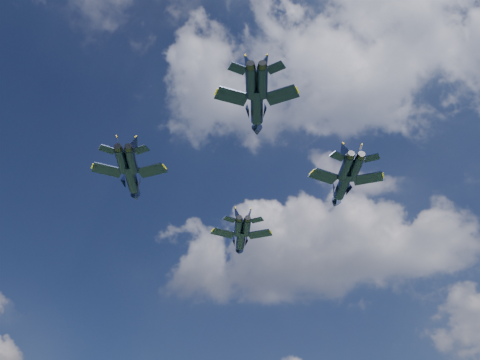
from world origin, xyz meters
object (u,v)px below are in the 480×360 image
Objects in this scene: jet_left at (132,179)px; jet_slot at (257,108)px; jet_right at (342,186)px; jet_lead at (241,239)px.

jet_left is 1.04× the size of jet_slot.
jet_right is at bearing 52.60° from jet_slot.
jet_lead is 27.37m from jet_left.
jet_slot is (25.52, -9.39, 0.62)m from jet_left.
jet_lead is at bearing 95.38° from jet_slot.
jet_lead is 0.99× the size of jet_slot.
jet_slot is (-8.57, -22.95, 0.75)m from jet_right.
jet_right reaches higher than jet_lead.
jet_right is 24.51m from jet_slot.
jet_right is at bearing -48.65° from jet_lead.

